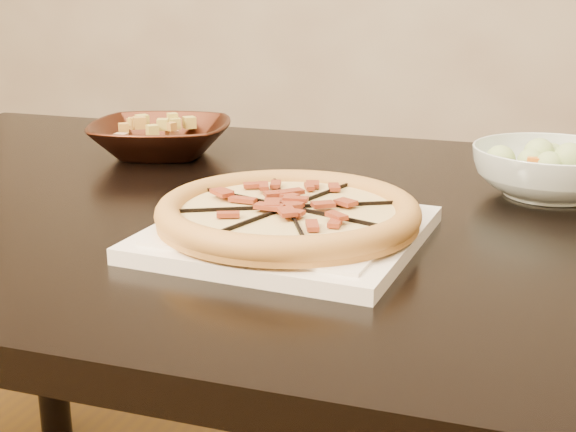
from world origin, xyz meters
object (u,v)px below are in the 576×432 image
object	(u,v)px
dining_table	(242,263)
bronze_bowl	(161,139)
salad_bowl	(551,172)
plate	(288,232)
pizza	(288,213)

from	to	relation	value
dining_table	bronze_bowl	bearing A→B (deg)	139.78
bronze_bowl	salad_bowl	world-z (taller)	salad_bowl
plate	dining_table	bearing A→B (deg)	130.49
dining_table	pizza	distance (m)	0.23
dining_table	plate	size ratio (longest dim) A/B	5.12
dining_table	pizza	size ratio (longest dim) A/B	5.09
salad_bowl	bronze_bowl	bearing A→B (deg)	177.15
pizza	bronze_bowl	bearing A→B (deg)	136.21
dining_table	plate	bearing A→B (deg)	-49.51
plate	salad_bowl	xyz separation A→B (m)	(0.27, 0.31, 0.02)
dining_table	pizza	bearing A→B (deg)	-49.51
plate	bronze_bowl	xyz separation A→B (m)	(-0.36, 0.34, 0.02)
dining_table	salad_bowl	distance (m)	0.44
pizza	salad_bowl	xyz separation A→B (m)	(0.27, 0.31, -0.00)
bronze_bowl	dining_table	bearing A→B (deg)	-40.22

